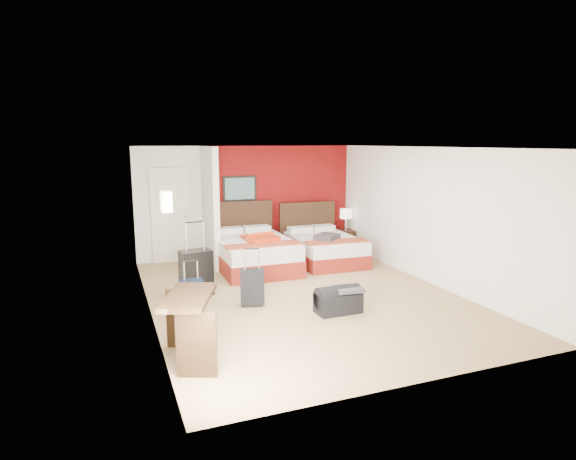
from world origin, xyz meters
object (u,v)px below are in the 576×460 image
nightstand (345,240)px  table_lamp (346,219)px  desk (190,328)px  red_suitcase_open (260,237)px  suitcase_navy (192,296)px  duffel_bag (338,302)px  suitcase_black (196,274)px  bed_left (254,254)px  bed_right (325,250)px  suitcase_charcoal (252,289)px

nightstand → table_lamp: 0.51m
desk → red_suitcase_open: bearing=82.8°
suitcase_navy → duffel_bag: bearing=-26.0°
duffel_bag → desk: (-2.40, -0.85, 0.24)m
suitcase_black → suitcase_navy: size_ratio=1.63×
bed_left → desk: (-1.96, -3.78, 0.10)m
suitcase_black → bed_right: bearing=12.9°
bed_left → duffel_bag: bed_left is taller
red_suitcase_open → table_lamp: bearing=9.2°
suitcase_black → suitcase_navy: suitcase_black is taller
nightstand → bed_right: bearing=-133.3°
table_lamp → suitcase_navy: size_ratio=1.07×
suitcase_black → suitcase_navy: (-0.20, -0.69, -0.15)m
red_suitcase_open → suitcase_black: bearing=-151.8°
bed_right → duffel_bag: 3.14m
suitcase_charcoal → desk: size_ratio=0.56×
bed_left → nightstand: (2.54, 0.81, -0.06)m
table_lamp → suitcase_charcoal: bearing=-137.6°
suitcase_navy → duffel_bag: size_ratio=0.69×
table_lamp → desk: (-4.50, -4.58, -0.35)m
desk → bed_right: bearing=68.6°
nightstand → suitcase_charcoal: (-3.23, -2.94, 0.02)m
suitcase_navy → suitcase_charcoal: bearing=-8.7°
duffel_bag → desk: bearing=-161.3°
bed_left → suitcase_black: 1.97m
bed_right → nightstand: bearing=43.3°
red_suitcase_open → suitcase_navy: (-1.74, -1.95, -0.44)m
bed_right → suitcase_black: (-3.04, -1.34, 0.11)m
bed_right → nightstand: 1.24m
red_suitcase_open → suitcase_charcoal: 2.22m
nightstand → duffel_bag: (-2.09, -3.73, -0.08)m
bed_left → suitcase_black: bearing=-135.8°
bed_right → suitcase_black: size_ratio=2.42×
red_suitcase_open → table_lamp: (2.44, 0.91, 0.08)m
nightstand → suitcase_charcoal: suitcase_charcoal is taller
suitcase_black → duffel_bag: bearing=-50.8°
duffel_bag → table_lamp: bearing=59.9°
duffel_bag → desk: 2.56m
bed_right → suitcase_charcoal: bearing=-135.0°
desk → suitcase_charcoal: bearing=74.2°
table_lamp → duffel_bag: (-2.09, -3.73, -0.59)m
red_suitcase_open → suitcase_black: (-1.53, -1.26, -0.29)m
bed_right → nightstand: (0.93, 0.82, -0.02)m
red_suitcase_open → duffel_bag: red_suitcase_open is taller
table_lamp → desk: size_ratio=0.51×
nightstand → suitcase_navy: (-4.18, -2.85, -0.02)m
red_suitcase_open → suitcase_navy: red_suitcase_open is taller
table_lamp → red_suitcase_open: bearing=-159.6°
bed_left → suitcase_black: size_ratio=2.72×
table_lamp → duffel_bag: bearing=-119.3°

